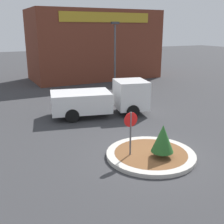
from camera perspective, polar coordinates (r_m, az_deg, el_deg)
ground_plane at (r=12.08m, az=7.84°, el=-8.95°), size 120.00×120.00×0.00m
traffic_island at (r=12.05m, az=7.85°, el=-8.58°), size 3.74×3.74×0.17m
stop_sign at (r=11.32m, az=3.80°, el=-3.11°), size 0.61×0.07×2.01m
island_shrub at (r=11.41m, az=10.28°, el=-5.30°), size 0.91×0.91×1.36m
utility_truck at (r=17.22m, az=-1.90°, el=2.72°), size 6.18×3.42×2.09m
storefront_building at (r=30.56m, az=-3.59°, el=13.46°), size 13.16×6.07×6.98m
light_pole at (r=25.57m, az=0.60°, el=12.66°), size 0.70×0.30×5.72m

